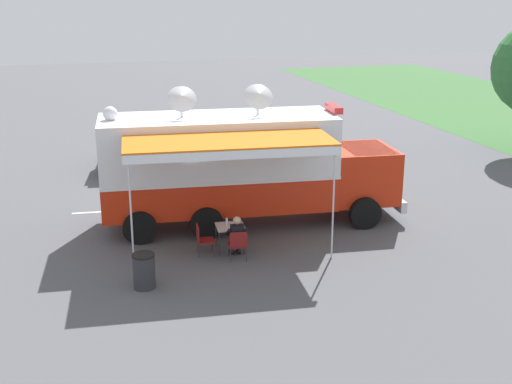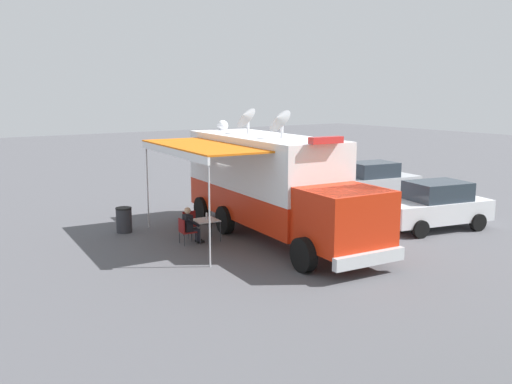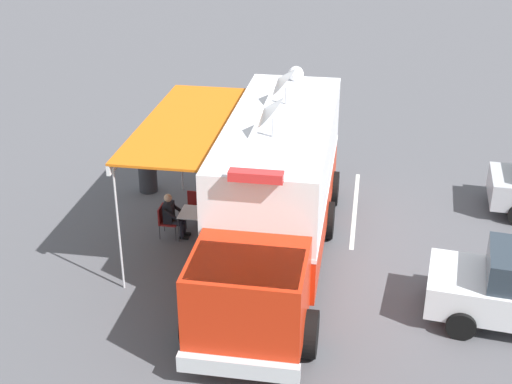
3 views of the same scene
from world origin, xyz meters
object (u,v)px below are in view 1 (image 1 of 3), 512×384
(folding_table, at_px, (230,228))
(folding_chair_beside_table, at_px, (202,238))
(car_behind_truck, at_px, (126,147))
(command_truck, at_px, (242,164))
(car_far_corner, at_px, (264,152))
(trash_bin, at_px, (144,271))
(seated_responder, at_px, (237,236))
(folding_chair_at_table, at_px, (238,243))
(water_bottle, at_px, (227,222))

(folding_table, height_order, folding_chair_beside_table, folding_chair_beside_table)
(folding_chair_beside_table, height_order, car_behind_truck, car_behind_truck)
(command_truck, xyz_separation_m, car_far_corner, (-5.65, 2.40, -1.07))
(trash_bin, bearing_deg, folding_table, 125.01)
(folding_chair_beside_table, xyz_separation_m, seated_responder, (0.47, 0.89, 0.14))
(folding_chair_at_table, height_order, folding_chair_beside_table, same)
(trash_bin, xyz_separation_m, car_far_corner, (-9.68, 5.99, 0.42))
(trash_bin, xyz_separation_m, car_behind_truck, (-12.10, 0.63, 0.42))
(seated_responder, bearing_deg, folding_chair_at_table, -4.90)
(trash_bin, distance_m, car_far_corner, 11.39)
(folding_chair_beside_table, xyz_separation_m, car_behind_truck, (-10.36, -1.20, 0.37))
(folding_chair_beside_table, distance_m, trash_bin, 2.52)
(car_far_corner, bearing_deg, folding_chair_beside_table, -27.60)
(water_bottle, distance_m, folding_chair_at_table, 0.95)
(command_truck, height_order, folding_chair_beside_table, command_truck)
(command_truck, xyz_separation_m, folding_table, (2.15, -0.91, -1.27))
(command_truck, distance_m, car_far_corner, 6.23)
(folding_table, relative_size, car_far_corner, 0.19)
(seated_responder, bearing_deg, folding_chair_beside_table, -117.97)
(folding_chair_beside_table, bearing_deg, seated_responder, 62.03)
(car_behind_truck, relative_size, car_far_corner, 0.99)
(command_truck, distance_m, folding_table, 2.66)
(water_bottle, distance_m, folding_chair_beside_table, 0.86)
(seated_responder, relative_size, trash_bin, 1.37)
(water_bottle, height_order, folding_chair_at_table, water_bottle)
(folding_chair_beside_table, relative_size, seated_responder, 0.70)
(water_bottle, distance_m, seated_responder, 0.73)
(command_truck, xyz_separation_m, seated_responder, (2.76, -0.87, -1.30))
(folding_table, xyz_separation_m, folding_chair_at_table, (0.80, 0.02, -0.16))
(folding_table, xyz_separation_m, water_bottle, (-0.08, -0.08, 0.16))
(car_behind_truck, height_order, car_far_corner, same)
(command_truck, relative_size, folding_chair_at_table, 11.11)
(seated_responder, bearing_deg, car_far_corner, 158.78)
(command_truck, distance_m, trash_bin, 5.60)
(folding_table, xyz_separation_m, seated_responder, (0.61, 0.04, -0.02))
(command_truck, bearing_deg, folding_chair_at_table, -16.75)
(command_truck, distance_m, water_bottle, 2.55)
(command_truck, relative_size, folding_chair_beside_table, 11.11)
(folding_chair_at_table, relative_size, folding_chair_beside_table, 1.00)
(folding_chair_beside_table, height_order, seated_responder, seated_responder)
(folding_table, xyz_separation_m, trash_bin, (1.88, -2.68, -0.22))
(folding_table, distance_m, trash_bin, 3.28)
(seated_responder, distance_m, trash_bin, 3.00)
(folding_chair_beside_table, xyz_separation_m, trash_bin, (1.74, -1.83, -0.06))
(folding_chair_at_table, bearing_deg, car_far_corner, 159.11)
(water_bottle, relative_size, folding_chair_beside_table, 0.26)
(folding_chair_beside_table, height_order, trash_bin, trash_bin)
(folding_chair_beside_table, distance_m, car_behind_truck, 10.44)
(folding_table, height_order, seated_responder, seated_responder)
(water_bottle, relative_size, car_behind_truck, 0.05)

